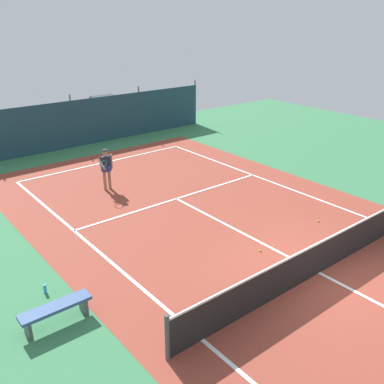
# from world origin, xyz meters

# --- Properties ---
(ground_plane) EXTENTS (36.00, 36.00, 0.00)m
(ground_plane) POSITION_xyz_m (0.00, 0.00, 0.00)
(ground_plane) COLOR #387A4C
(court_surface) EXTENTS (11.02, 26.60, 0.01)m
(court_surface) POSITION_xyz_m (0.00, 0.00, 0.00)
(court_surface) COLOR brown
(court_surface) RESTS_ON ground
(tennis_net) EXTENTS (10.12, 0.10, 1.10)m
(tennis_net) POSITION_xyz_m (0.00, 0.00, 0.51)
(tennis_net) COLOR black
(tennis_net) RESTS_ON ground
(back_fence) EXTENTS (16.30, 0.98, 2.70)m
(back_fence) POSITION_xyz_m (-0.00, 15.69, 0.67)
(back_fence) COLOR #1E3D4C
(back_fence) RESTS_ON ground
(tennis_player) EXTENTS (0.74, 0.74, 1.64)m
(tennis_player) POSITION_xyz_m (-1.55, 8.86, 0.96)
(tennis_player) COLOR #9E7051
(tennis_player) RESTS_ON ground
(tennis_ball_near_player) EXTENTS (0.07, 0.07, 0.07)m
(tennis_ball_near_player) POSITION_xyz_m (2.57, 1.88, 0.03)
(tennis_ball_near_player) COLOR #CCDB33
(tennis_ball_near_player) RESTS_ON ground
(tennis_ball_midcourt) EXTENTS (0.07, 0.07, 0.07)m
(tennis_ball_midcourt) POSITION_xyz_m (-0.40, 1.77, 0.03)
(tennis_ball_midcourt) COLOR #CCDB33
(tennis_ball_midcourt) RESTS_ON ground
(parked_car) EXTENTS (2.04, 4.21, 1.68)m
(parked_car) POSITION_xyz_m (3.82, 18.51, 0.84)
(parked_car) COLOR black
(parked_car) RESTS_ON ground
(courtside_bench) EXTENTS (1.60, 0.40, 0.49)m
(courtside_bench) POSITION_xyz_m (-6.31, 2.45, 0.37)
(courtside_bench) COLOR #335184
(courtside_bench) RESTS_ON ground
(water_bottle) EXTENTS (0.08, 0.08, 0.24)m
(water_bottle) POSITION_xyz_m (-6.08, 3.74, 0.12)
(water_bottle) COLOR #338CD8
(water_bottle) RESTS_ON ground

